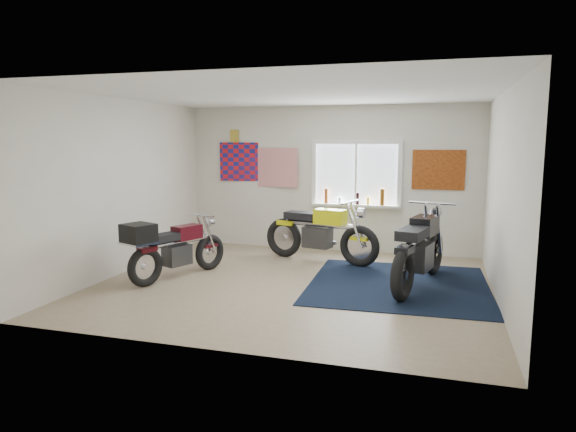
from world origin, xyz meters
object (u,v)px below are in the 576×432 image
(navy_rug, at_px, (398,285))
(maroon_tourer, at_px, (171,248))
(yellow_triumph, at_px, (320,234))
(black_chrome_bike, at_px, (420,251))

(navy_rug, distance_m, maroon_tourer, 3.37)
(yellow_triumph, distance_m, black_chrome_bike, 2.03)
(black_chrome_bike, height_order, maroon_tourer, black_chrome_bike)
(black_chrome_bike, relative_size, maroon_tourer, 1.26)
(navy_rug, height_order, black_chrome_bike, black_chrome_bike)
(navy_rug, bearing_deg, yellow_triumph, 141.79)
(navy_rug, xyz_separation_m, yellow_triumph, (-1.42, 1.12, 0.47))
(navy_rug, distance_m, black_chrome_bike, 0.57)
(yellow_triumph, bearing_deg, maroon_tourer, -121.91)
(yellow_triumph, xyz_separation_m, black_chrome_bike, (1.70, -1.11, 0.03))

